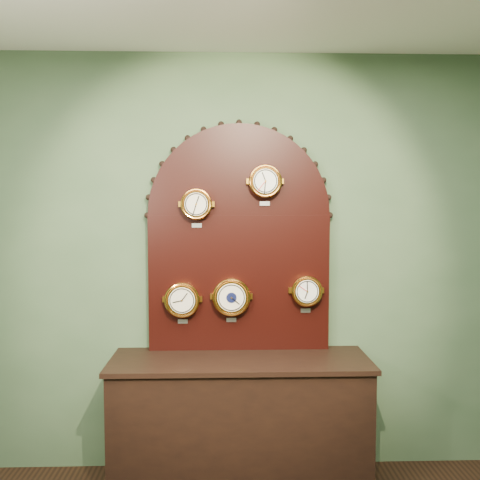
{
  "coord_description": "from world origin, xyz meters",
  "views": [
    {
      "loc": [
        -0.1,
        -0.94,
        1.81
      ],
      "look_at": [
        0.0,
        2.25,
        1.58
      ],
      "focal_mm": 38.36,
      "sensor_mm": 36.0,
      "label": 1
    }
  ],
  "objects_px": {
    "display_board": "(239,231)",
    "arabic_clock": "(265,181)",
    "roman_clock": "(196,204)",
    "hygrometer": "(182,300)",
    "shop_counter": "(240,425)",
    "barometer": "(231,297)",
    "tide_clock": "(307,291)"
  },
  "relations": [
    {
      "from": "shop_counter",
      "to": "display_board",
      "type": "bearing_deg",
      "value": 90.0
    },
    {
      "from": "display_board",
      "to": "arabic_clock",
      "type": "xyz_separation_m",
      "value": [
        0.17,
        -0.07,
        0.33
      ]
    },
    {
      "from": "arabic_clock",
      "to": "hygrometer",
      "type": "relative_size",
      "value": 0.94
    },
    {
      "from": "roman_clock",
      "to": "hygrometer",
      "type": "relative_size",
      "value": 0.9
    },
    {
      "from": "shop_counter",
      "to": "tide_clock",
      "type": "relative_size",
      "value": 6.27
    },
    {
      "from": "arabic_clock",
      "to": "shop_counter",
      "type": "bearing_deg",
      "value": -137.43
    },
    {
      "from": "barometer",
      "to": "tide_clock",
      "type": "relative_size",
      "value": 1.18
    },
    {
      "from": "roman_clock",
      "to": "barometer",
      "type": "xyz_separation_m",
      "value": [
        0.23,
        -0.0,
        -0.61
      ]
    },
    {
      "from": "roman_clock",
      "to": "arabic_clock",
      "type": "relative_size",
      "value": 0.96
    },
    {
      "from": "hygrometer",
      "to": "roman_clock",
      "type": "bearing_deg",
      "value": 0.44
    },
    {
      "from": "arabic_clock",
      "to": "barometer",
      "type": "height_order",
      "value": "arabic_clock"
    },
    {
      "from": "tide_clock",
      "to": "barometer",
      "type": "bearing_deg",
      "value": -179.85
    },
    {
      "from": "barometer",
      "to": "tide_clock",
      "type": "height_order",
      "value": "tide_clock"
    },
    {
      "from": "hygrometer",
      "to": "barometer",
      "type": "xyz_separation_m",
      "value": [
        0.32,
        -0.0,
        0.02
      ]
    },
    {
      "from": "tide_clock",
      "to": "shop_counter",
      "type": "bearing_deg",
      "value": -160.84
    },
    {
      "from": "tide_clock",
      "to": "roman_clock",
      "type": "bearing_deg",
      "value": 180.0
    },
    {
      "from": "roman_clock",
      "to": "arabic_clock",
      "type": "xyz_separation_m",
      "value": [
        0.45,
        -0.0,
        0.15
      ]
    },
    {
      "from": "barometer",
      "to": "tide_clock",
      "type": "xyz_separation_m",
      "value": [
        0.5,
        0.0,
        0.04
      ]
    },
    {
      "from": "shop_counter",
      "to": "barometer",
      "type": "bearing_deg",
      "value": 108.94
    },
    {
      "from": "shop_counter",
      "to": "hygrometer",
      "type": "relative_size",
      "value": 5.67
    },
    {
      "from": "hygrometer",
      "to": "display_board",
      "type": "bearing_deg",
      "value": 10.1
    },
    {
      "from": "display_board",
      "to": "roman_clock",
      "type": "distance_m",
      "value": 0.34
    },
    {
      "from": "shop_counter",
      "to": "hygrometer",
      "type": "distance_m",
      "value": 0.88
    },
    {
      "from": "roman_clock",
      "to": "tide_clock",
      "type": "bearing_deg",
      "value": -0.0
    },
    {
      "from": "shop_counter",
      "to": "barometer",
      "type": "relative_size",
      "value": 5.33
    },
    {
      "from": "hygrometer",
      "to": "arabic_clock",
      "type": "bearing_deg",
      "value": 0.05
    },
    {
      "from": "arabic_clock",
      "to": "tide_clock",
      "type": "relative_size",
      "value": 1.04
    },
    {
      "from": "barometer",
      "to": "arabic_clock",
      "type": "bearing_deg",
      "value": 0.27
    },
    {
      "from": "arabic_clock",
      "to": "barometer",
      "type": "relative_size",
      "value": 0.88
    },
    {
      "from": "arabic_clock",
      "to": "tide_clock",
      "type": "xyz_separation_m",
      "value": [
        0.28,
        0.0,
        -0.72
      ]
    },
    {
      "from": "roman_clock",
      "to": "hygrometer",
      "type": "xyz_separation_m",
      "value": [
        -0.1,
        -0.0,
        -0.62
      ]
    },
    {
      "from": "display_board",
      "to": "barometer",
      "type": "bearing_deg",
      "value": -127.91
    }
  ]
}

